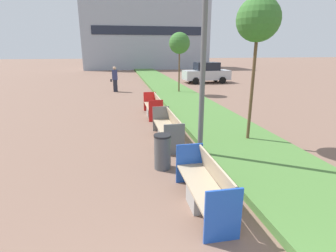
% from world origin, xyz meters
% --- Properties ---
extents(planter_grass_strip, '(2.80, 120.00, 0.18)m').
position_xyz_m(planter_grass_strip, '(3.20, 12.00, 0.09)').
color(planter_grass_strip, '#4C7A38').
rests_on(planter_grass_strip, ground).
extents(building_backdrop, '(18.89, 8.00, 10.11)m').
position_xyz_m(building_backdrop, '(4.00, 42.99, 5.06)').
color(building_backdrop, '#939EAD').
rests_on(building_backdrop, ground).
extents(bench_blue_frame, '(0.65, 2.08, 0.94)m').
position_xyz_m(bench_blue_frame, '(0.94, 3.51, 0.37)').
color(bench_blue_frame, '#9E9B96').
rests_on(bench_blue_frame, ground).
extents(bench_grey_frame, '(0.65, 2.47, 0.94)m').
position_xyz_m(bench_grey_frame, '(0.94, 7.42, 0.38)').
color(bench_grey_frame, '#9E9B96').
rests_on(bench_grey_frame, ground).
extents(bench_red_frame, '(0.65, 2.21, 0.94)m').
position_xyz_m(bench_red_frame, '(0.94, 11.06, 0.37)').
color(bench_red_frame, '#9E9B96').
rests_on(bench_red_frame, ground).
extents(litter_bin, '(0.45, 0.45, 0.92)m').
position_xyz_m(litter_bin, '(0.41, 5.37, 0.46)').
color(litter_bin, '#4C4F51').
rests_on(litter_bin, ground).
extents(sapling_tree_near, '(1.29, 1.29, 4.48)m').
position_xyz_m(sapling_tree_near, '(3.49, 6.71, 3.81)').
color(sapling_tree_near, brown).
rests_on(sapling_tree_near, ground).
extents(sapling_tree_far, '(1.38, 1.38, 4.08)m').
position_xyz_m(sapling_tree_far, '(3.49, 16.82, 3.37)').
color(sapling_tree_far, brown).
rests_on(sapling_tree_far, ground).
extents(pedestrian_walking, '(0.53, 0.24, 1.81)m').
position_xyz_m(pedestrian_walking, '(-0.85, 18.68, 0.93)').
color(pedestrian_walking, '#232633').
rests_on(pedestrian_walking, ground).
extents(parked_car_distant, '(4.26, 2.00, 1.86)m').
position_xyz_m(parked_car_distant, '(7.40, 22.54, 0.91)').
color(parked_car_distant, '#B7BABF').
rests_on(parked_car_distant, ground).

